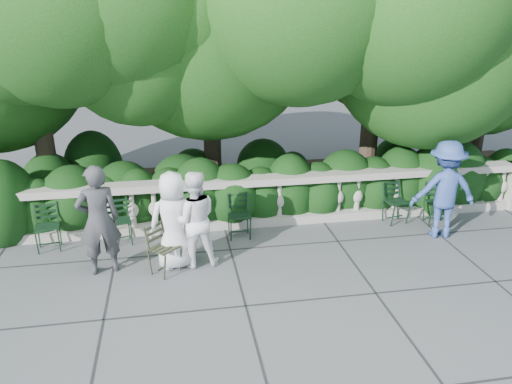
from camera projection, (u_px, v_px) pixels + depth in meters
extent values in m
plane|color=#4C4E54|center=(266.00, 269.00, 8.24)|extent=(90.00, 90.00, 0.00)
cube|color=#9E998E|center=(249.00, 221.00, 9.87)|extent=(12.00, 0.32, 0.18)
cube|color=#9E998E|center=(249.00, 181.00, 9.58)|extent=(12.00, 0.36, 0.14)
cylinder|color=#3F3023|center=(45.00, 145.00, 10.25)|extent=(0.40, 0.40, 2.80)
ellipsoid|color=#133A0F|center=(21.00, 30.00, 9.04)|extent=(5.28, 5.28, 3.96)
cylinder|color=#3F3023|center=(212.00, 118.00, 11.25)|extent=(0.40, 0.40, 3.40)
cylinder|color=#3F3023|center=(370.00, 128.00, 11.23)|extent=(0.40, 0.40, 3.00)
ellipsoid|color=#133A0F|center=(388.00, 14.00, 9.96)|extent=(5.52, 5.52, 4.14)
cylinder|color=#3F3023|center=(477.00, 126.00, 12.24)|extent=(0.40, 0.40, 2.60)
ellipsoid|color=#133A0F|center=(502.00, 38.00, 11.13)|extent=(4.80, 4.80, 3.60)
imported|color=white|center=(174.00, 221.00, 8.09)|extent=(0.89, 0.68, 1.65)
imported|color=#393A3E|center=(99.00, 220.00, 7.87)|extent=(0.75, 0.58, 1.83)
imported|color=white|center=(194.00, 219.00, 8.14)|extent=(0.84, 0.67, 1.64)
imported|color=#314B94|center=(444.00, 190.00, 9.15)|extent=(1.27, 0.83, 1.84)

